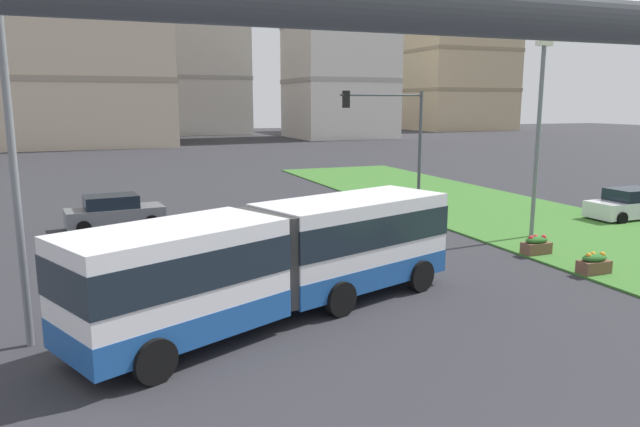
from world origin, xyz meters
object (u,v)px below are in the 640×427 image
object	(u,v)px
articulated_bus	(280,258)
flower_planter_4	(536,245)
traffic_light_far_right	(395,132)
streetlight_left	(13,157)
streetlight_median	(538,132)
car_white_van	(630,205)
car_grey_wagon	(114,212)
apartment_tower_east	(457,34)
flower_planter_3	(594,263)

from	to	relation	value
articulated_bus	flower_planter_4	distance (m)	11.60
traffic_light_far_right	streetlight_left	bearing A→B (deg)	-145.61
traffic_light_far_right	streetlight_left	size ratio (longest dim) A/B	0.77
streetlight_left	streetlight_median	bearing A→B (deg)	14.28
car_white_van	streetlight_left	xyz separation A→B (m)	(-26.98, -6.57, 3.86)
car_grey_wagon	streetlight_left	xyz separation A→B (m)	(-2.46, -13.74, 3.86)
car_white_van	apartment_tower_east	xyz separation A→B (m)	(49.89, 91.07, 19.75)
car_white_van	streetlight_median	bearing A→B (deg)	-167.89
flower_planter_3	flower_planter_4	size ratio (longest dim) A/B	1.00
car_grey_wagon	car_white_van	distance (m)	25.55
streetlight_left	apartment_tower_east	distance (m)	125.28
flower_planter_3	flower_planter_4	bearing A→B (deg)	90.00
streetlight_left	car_grey_wagon	bearing A→B (deg)	79.85
traffic_light_far_right	streetlight_median	xyz separation A→B (m)	(3.72, -5.81, 0.21)
articulated_bus	flower_planter_3	xyz separation A→B (m)	(11.22, -0.16, -1.23)
articulated_bus	car_grey_wagon	world-z (taller)	articulated_bus
articulated_bus	car_grey_wagon	bearing A→B (deg)	105.48
streetlight_median	flower_planter_4	bearing A→B (deg)	-127.43
car_grey_wagon	car_white_van	size ratio (longest dim) A/B	1.03
streetlight_median	articulated_bus	bearing A→B (deg)	-158.48
car_grey_wagon	flower_planter_3	bearing A→B (deg)	-43.11
flower_planter_3	apartment_tower_east	distance (m)	116.32
streetlight_left	car_white_van	bearing A→B (deg)	13.68
car_white_van	car_grey_wagon	bearing A→B (deg)	163.69
car_grey_wagon	flower_planter_4	xyz separation A→B (m)	(15.08, -11.28, -0.33)
traffic_light_far_right	streetlight_left	xyz separation A→B (m)	(-15.72, -10.76, 0.20)
streetlight_left	streetlight_median	size ratio (longest dim) A/B	1.00
streetlight_left	apartment_tower_east	world-z (taller)	apartment_tower_east
apartment_tower_east	streetlight_left	bearing A→B (deg)	-128.22
traffic_light_far_right	streetlight_median	bearing A→B (deg)	-57.36
streetlight_median	car_white_van	bearing A→B (deg)	12.11
car_grey_wagon	streetlight_median	size ratio (longest dim) A/B	0.55
streetlight_left	flower_planter_3	bearing A→B (deg)	-1.23
streetlight_left	apartment_tower_east	bearing A→B (deg)	51.78
car_grey_wagon	flower_planter_3	xyz separation A→B (m)	(15.08, -14.12, -0.33)
articulated_bus	flower_planter_4	world-z (taller)	articulated_bus
articulated_bus	car_white_van	bearing A→B (deg)	18.19
articulated_bus	streetlight_median	world-z (taller)	streetlight_median
articulated_bus	flower_planter_4	bearing A→B (deg)	13.48
flower_planter_4	traffic_light_far_right	size ratio (longest dim) A/B	0.17
car_white_van	apartment_tower_east	world-z (taller)	apartment_tower_east
car_grey_wagon	traffic_light_far_right	xyz separation A→B (m)	(13.26, -2.98, 3.66)
flower_planter_4	flower_planter_3	bearing A→B (deg)	-90.00
articulated_bus	streetlight_left	size ratio (longest dim) A/B	1.42
flower_planter_3	streetlight_median	xyz separation A→B (m)	(1.90, 5.33, 4.19)
car_white_van	flower_planter_3	xyz separation A→B (m)	(-9.44, -6.94, -0.33)
traffic_light_far_right	streetlight_left	distance (m)	19.05
car_grey_wagon	traffic_light_far_right	size ratio (longest dim) A/B	0.71
flower_planter_4	apartment_tower_east	xyz separation A→B (m)	(59.33, 95.17, 20.08)
flower_planter_3	flower_planter_4	xyz separation A→B (m)	(0.00, 2.84, 0.00)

